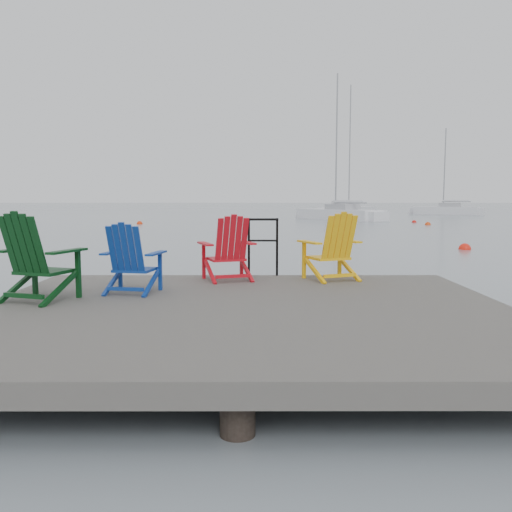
{
  "coord_description": "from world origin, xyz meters",
  "views": [
    {
      "loc": [
        0.13,
        -5.96,
        1.71
      ],
      "look_at": [
        0.14,
        2.06,
        0.85
      ],
      "focal_mm": 38.0,
      "sensor_mm": 36.0,
      "label": 1
    }
  ],
  "objects_px": {
    "chair_yellow": "(333,247)",
    "buoy_a": "(465,249)",
    "chair_blue": "(131,258)",
    "buoy_b": "(140,224)",
    "chair_red": "(228,248)",
    "buoy_d": "(414,222)",
    "buoy_c": "(428,225)",
    "sailboat_mid": "(347,211)",
    "chair_green": "(36,257)",
    "sailboat_far": "(446,211)",
    "handrail": "(263,241)",
    "sailboat_near": "(339,215)"
  },
  "relations": [
    {
      "from": "chair_blue",
      "to": "sailboat_mid",
      "type": "distance_m",
      "value": 51.35
    },
    {
      "from": "sailboat_mid",
      "to": "chair_green",
      "type": "bearing_deg",
      "value": -70.9
    },
    {
      "from": "sailboat_far",
      "to": "chair_red",
      "type": "bearing_deg",
      "value": -167.5
    },
    {
      "from": "chair_yellow",
      "to": "buoy_c",
      "type": "height_order",
      "value": "chair_yellow"
    },
    {
      "from": "buoy_c",
      "to": "sailboat_far",
      "type": "bearing_deg",
      "value": 67.98
    },
    {
      "from": "chair_blue",
      "to": "buoy_a",
      "type": "relative_size",
      "value": 2.16
    },
    {
      "from": "chair_green",
      "to": "chair_red",
      "type": "bearing_deg",
      "value": 54.73
    },
    {
      "from": "chair_green",
      "to": "buoy_d",
      "type": "relative_size",
      "value": 3.1
    },
    {
      "from": "sailboat_far",
      "to": "buoy_a",
      "type": "relative_size",
      "value": 22.69
    },
    {
      "from": "buoy_c",
      "to": "chair_yellow",
      "type": "bearing_deg",
      "value": -110.36
    },
    {
      "from": "buoy_d",
      "to": "sailboat_mid",
      "type": "bearing_deg",
      "value": 95.1
    },
    {
      "from": "sailboat_near",
      "to": "sailboat_mid",
      "type": "distance_m",
      "value": 12.89
    },
    {
      "from": "chair_yellow",
      "to": "buoy_a",
      "type": "distance_m",
      "value": 11.75
    },
    {
      "from": "handrail",
      "to": "sailboat_mid",
      "type": "distance_m",
      "value": 49.45
    },
    {
      "from": "buoy_c",
      "to": "buoy_d",
      "type": "xyz_separation_m",
      "value": [
        0.14,
        3.5,
        0.0
      ]
    },
    {
      "from": "handrail",
      "to": "buoy_a",
      "type": "relative_size",
      "value": 2.19
    },
    {
      "from": "chair_yellow",
      "to": "sailboat_far",
      "type": "distance_m",
      "value": 53.3
    },
    {
      "from": "handrail",
      "to": "buoy_c",
      "type": "xyz_separation_m",
      "value": [
        11.0,
        26.4,
        -1.04
      ]
    },
    {
      "from": "chair_yellow",
      "to": "buoy_c",
      "type": "xyz_separation_m",
      "value": [
        9.97,
        26.87,
        -1.0
      ]
    },
    {
      "from": "chair_yellow",
      "to": "buoy_c",
      "type": "bearing_deg",
      "value": 48.21
    },
    {
      "from": "buoy_a",
      "to": "buoy_c",
      "type": "distance_m",
      "value": 17.25
    },
    {
      "from": "chair_blue",
      "to": "buoy_c",
      "type": "xyz_separation_m",
      "value": [
        12.69,
        28.0,
        -0.95
      ]
    },
    {
      "from": "buoy_a",
      "to": "buoy_c",
      "type": "height_order",
      "value": "buoy_a"
    },
    {
      "from": "chair_yellow",
      "to": "buoy_a",
      "type": "height_order",
      "value": "chair_yellow"
    },
    {
      "from": "chair_green",
      "to": "chair_yellow",
      "type": "xyz_separation_m",
      "value": [
        3.71,
        1.64,
        -0.02
      ]
    },
    {
      "from": "handrail",
      "to": "sailboat_mid",
      "type": "bearing_deg",
      "value": 78.95
    },
    {
      "from": "chair_red",
      "to": "buoy_d",
      "type": "xyz_separation_m",
      "value": [
        11.66,
        30.43,
        -0.98
      ]
    },
    {
      "from": "sailboat_near",
      "to": "sailboat_far",
      "type": "distance_m",
      "value": 18.95
    },
    {
      "from": "chair_red",
      "to": "buoy_c",
      "type": "xyz_separation_m",
      "value": [
        11.51,
        26.92,
        -0.98
      ]
    },
    {
      "from": "handrail",
      "to": "sailboat_near",
      "type": "bearing_deg",
      "value": 79.36
    },
    {
      "from": "chair_yellow",
      "to": "buoy_b",
      "type": "distance_m",
      "value": 29.41
    },
    {
      "from": "buoy_a",
      "to": "buoy_b",
      "type": "xyz_separation_m",
      "value": [
        -14.72,
        17.92,
        0.0
      ]
    },
    {
      "from": "chair_red",
      "to": "buoy_a",
      "type": "bearing_deg",
      "value": 34.88
    },
    {
      "from": "sailboat_mid",
      "to": "sailboat_far",
      "type": "bearing_deg",
      "value": 36.42
    },
    {
      "from": "chair_blue",
      "to": "buoy_a",
      "type": "xyz_separation_m",
      "value": [
        8.61,
        11.24,
        -0.95
      ]
    },
    {
      "from": "sailboat_near",
      "to": "buoy_d",
      "type": "relative_size",
      "value": 36.12
    },
    {
      "from": "chair_yellow",
      "to": "buoy_a",
      "type": "relative_size",
      "value": 2.39
    },
    {
      "from": "sailboat_far",
      "to": "buoy_a",
      "type": "xyz_separation_m",
      "value": [
        -13.32,
        -39.6,
        -0.36
      ]
    },
    {
      "from": "sailboat_mid",
      "to": "buoy_b",
      "type": "height_order",
      "value": "sailboat_mid"
    },
    {
      "from": "handrail",
      "to": "chair_yellow",
      "type": "bearing_deg",
      "value": -24.7
    },
    {
      "from": "chair_blue",
      "to": "buoy_b",
      "type": "bearing_deg",
      "value": 111.59
    },
    {
      "from": "chair_red",
      "to": "buoy_d",
      "type": "distance_m",
      "value": 32.6
    },
    {
      "from": "chair_blue",
      "to": "chair_red",
      "type": "xyz_separation_m",
      "value": [
        1.18,
        1.07,
        0.03
      ]
    },
    {
      "from": "handrail",
      "to": "buoy_a",
      "type": "distance_m",
      "value": 11.91
    },
    {
      "from": "buoy_c",
      "to": "buoy_d",
      "type": "distance_m",
      "value": 3.51
    },
    {
      "from": "handrail",
      "to": "chair_red",
      "type": "distance_m",
      "value": 0.73
    },
    {
      "from": "sailboat_far",
      "to": "buoy_b",
      "type": "relative_size",
      "value": 23.26
    },
    {
      "from": "chair_red",
      "to": "sailboat_mid",
      "type": "distance_m",
      "value": 50.06
    },
    {
      "from": "chair_yellow",
      "to": "chair_blue",
      "type": "bearing_deg",
      "value": -179.0
    },
    {
      "from": "chair_green",
      "to": "chair_red",
      "type": "relative_size",
      "value": 1.09
    }
  ]
}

